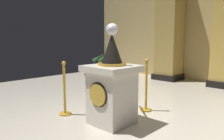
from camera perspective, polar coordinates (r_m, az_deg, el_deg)
ground_plane at (r=3.87m, az=6.81°, el=-14.09°), size 11.29×11.29×0.00m
pedestal_clock at (r=3.75m, az=-0.04°, el=-4.38°), size 0.80×0.80×1.71m
stanchion_near at (r=4.55m, az=8.79°, el=-5.78°), size 0.24×0.24×1.07m
stanchion_far at (r=4.36m, az=-12.12°, el=-6.62°), size 0.24×0.24×1.04m
velvet_rope at (r=4.30m, az=-1.45°, el=-0.90°), size 1.16×1.17×0.22m
column_left at (r=8.24m, az=14.66°, el=10.51°), size 0.92×0.92×3.74m
potted_palm_left at (r=6.93m, az=-1.74°, el=-1.51°), size 0.79×0.81×1.07m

